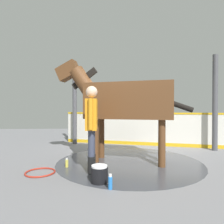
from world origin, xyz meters
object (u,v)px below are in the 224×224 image
(handler, at_px, (92,122))
(hose_coil, at_px, (40,172))
(bottle_spray, at_px, (110,182))
(bottle_shampoo, at_px, (67,163))
(horse, at_px, (124,101))
(wash_bucket, at_px, (99,174))

(handler, distance_m, hose_coil, 1.44)
(bottle_spray, xyz_separation_m, hose_coil, (-0.87, -1.37, -0.09))
(bottle_shampoo, relative_size, bottle_spray, 0.83)
(handler, relative_size, bottle_spray, 7.15)
(bottle_shampoo, relative_size, hose_coil, 0.34)
(horse, distance_m, hose_coil, 2.44)
(handler, xyz_separation_m, hose_coil, (0.01, -1.03, -1.01))
(handler, xyz_separation_m, bottle_spray, (0.88, 0.34, -0.91))
(handler, distance_m, wash_bucket, 1.06)
(bottle_shampoo, bearing_deg, handler, 56.56)
(horse, bearing_deg, hose_coil, 41.92)
(bottle_shampoo, distance_m, hose_coil, 0.61)
(wash_bucket, relative_size, bottle_shampoo, 1.50)
(wash_bucket, xyz_separation_m, bottle_shampoo, (-0.95, -0.73, -0.05))
(handler, distance_m, bottle_spray, 1.31)
(bottle_shampoo, xyz_separation_m, hose_coil, (0.39, -0.46, -0.08))
(wash_bucket, bearing_deg, hose_coil, -115.24)
(handler, relative_size, wash_bucket, 5.77)
(bottle_spray, relative_size, hose_coil, 0.41)
(wash_bucket, relative_size, bottle_spray, 1.24)
(horse, distance_m, bottle_shampoo, 1.96)
(handler, xyz_separation_m, wash_bucket, (0.57, 0.16, -0.88))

